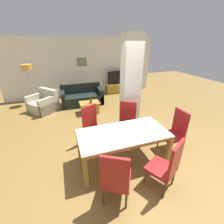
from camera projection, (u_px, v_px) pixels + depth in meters
name	position (u px, v px, depth m)	size (l,w,h in m)	color
ground_plane	(122.00, 161.00, 3.44)	(18.00, 18.00, 0.00)	olive
back_wall	(83.00, 67.00, 7.19)	(7.20, 0.09, 2.70)	white
divider_pillar	(130.00, 86.00, 4.20)	(0.49, 0.38, 2.70)	white
dining_table	(123.00, 139.00, 3.17)	(1.88, 0.92, 0.78)	olive
dining_chair_head_right	(175.00, 131.00, 3.60)	(0.46, 0.46, 1.06)	maroon
dining_chair_far_right	(127.00, 121.00, 4.04)	(0.63, 0.63, 1.06)	maroon
dining_chair_near_left	(116.00, 178.00, 2.36)	(0.63, 0.63, 1.06)	maroon
dining_chair_near_right	(167.00, 165.00, 2.60)	(0.62, 0.62, 1.06)	maroon
dining_chair_far_left	(93.00, 125.00, 3.82)	(0.62, 0.62, 1.06)	maroon
sofa	(82.00, 97.00, 6.48)	(1.72, 0.85, 0.84)	black
armchair	(44.00, 104.00, 5.82)	(1.23, 1.23, 0.82)	#BBB39E
coffee_table	(90.00, 107.00, 5.70)	(0.73, 0.52, 0.41)	#A77A33
bottle	(91.00, 101.00, 5.49)	(0.08, 0.08, 0.28)	#4C2D14
tv_stand	(116.00, 88.00, 7.91)	(1.05, 0.40, 0.47)	#A68429
tv_screen	(116.00, 78.00, 7.67)	(0.94, 0.29, 0.67)	black
floor_lamp	(27.00, 71.00, 6.00)	(0.38, 0.38, 1.67)	#B7B7BC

